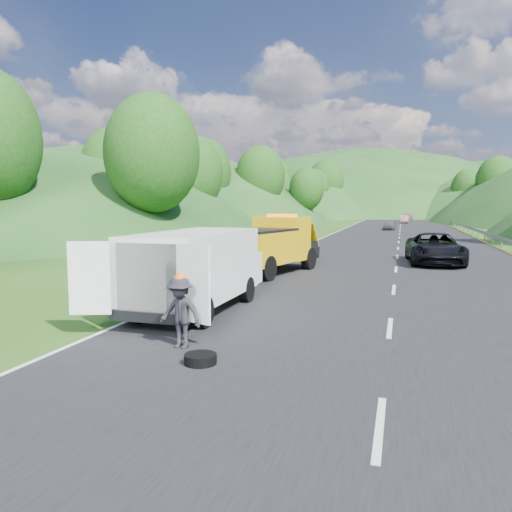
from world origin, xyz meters
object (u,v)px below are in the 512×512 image
(white_van, at_px, (198,266))
(worker, at_px, (181,349))
(tow_truck, at_px, (270,245))
(child, at_px, (216,303))
(passing_suv, at_px, (434,264))
(spare_tire, at_px, (200,365))
(woman, at_px, (189,294))
(suitcase, at_px, (160,292))

(white_van, height_order, worker, white_van)
(tow_truck, distance_m, child, 7.38)
(white_van, bearing_deg, passing_suv, 63.57)
(spare_tire, bearing_deg, child, 107.99)
(woman, bearing_deg, passing_suv, -70.11)
(white_van, relative_size, child, 7.52)
(woman, height_order, spare_tire, woman)
(white_van, bearing_deg, worker, -71.85)
(spare_tire, bearing_deg, passing_suv, 73.92)
(white_van, relative_size, worker, 4.27)
(child, relative_size, passing_suv, 0.15)
(tow_truck, height_order, worker, tow_truck)
(woman, relative_size, child, 1.95)
(woman, xyz_separation_m, child, (1.51, -1.20, 0.00))
(white_van, bearing_deg, woman, 120.63)
(child, xyz_separation_m, suitcase, (-1.93, -0.14, 0.31))
(white_van, xyz_separation_m, worker, (1.15, -3.70, -1.35))
(worker, relative_size, passing_suv, 0.27)
(woman, height_order, worker, woman)
(tow_truck, xyz_separation_m, passing_suv, (7.53, 5.95, -1.33))
(tow_truck, height_order, child, tow_truck)
(suitcase, xyz_separation_m, spare_tire, (3.86, -5.79, -0.31))
(woman, xyz_separation_m, suitcase, (-0.42, -1.34, 0.31))
(white_van, distance_m, woman, 3.19)
(woman, bearing_deg, tow_truck, -46.57)
(white_van, relative_size, suitcase, 11.05)
(white_van, relative_size, passing_suv, 1.15)
(suitcase, bearing_deg, spare_tire, -56.35)
(passing_suv, bearing_deg, suitcase, -128.65)
(worker, bearing_deg, suitcase, 130.90)
(white_van, bearing_deg, tow_truck, 91.04)
(woman, distance_m, child, 1.92)
(worker, bearing_deg, woman, 121.80)
(tow_truck, bearing_deg, worker, -71.49)
(woman, xyz_separation_m, spare_tire, (3.43, -7.13, 0.00))
(tow_truck, relative_size, suitcase, 10.93)
(white_van, height_order, child, white_van)
(woman, relative_size, spare_tire, 2.67)
(suitcase, bearing_deg, tow_truck, 76.02)
(tow_truck, xyz_separation_m, white_van, (0.01, -8.57, 0.02))
(suitcase, height_order, spare_tire, suitcase)
(tow_truck, distance_m, worker, 12.40)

